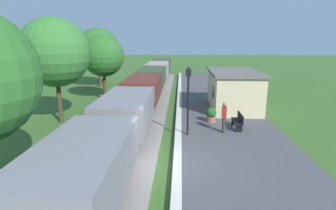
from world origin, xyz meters
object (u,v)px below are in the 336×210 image
(station_hut, at_px, (233,90))
(tree_trackside_far, at_px, (103,56))
(tree_trackside_mid, at_px, (55,52))
(freight_train, at_px, (148,83))
(tree_field_left, at_px, (98,50))
(lamp_post_near, at_px, (188,88))
(bench_near_hut, at_px, (238,121))
(person_waiting, at_px, (224,116))
(potted_planter, at_px, (211,115))

(station_hut, bearing_deg, tree_trackside_far, 162.10)
(station_hut, bearing_deg, tree_trackside_mid, -164.33)
(freight_train, bearing_deg, tree_trackside_mid, -123.82)
(tree_trackside_far, distance_m, tree_field_left, 7.26)
(freight_train, relative_size, tree_trackside_far, 6.94)
(station_hut, bearing_deg, freight_train, 149.62)
(tree_trackside_mid, height_order, tree_field_left, tree_trackside_mid)
(lamp_post_near, relative_size, tree_trackside_mid, 0.56)
(freight_train, xyz_separation_m, tree_field_left, (-6.27, 6.26, 2.68))
(freight_train, height_order, lamp_post_near, lamp_post_near)
(tree_trackside_far, bearing_deg, tree_trackside_mid, -98.98)
(bench_near_hut, xyz_separation_m, lamp_post_near, (-2.94, -1.14, 2.08))
(lamp_post_near, height_order, tree_trackside_mid, tree_trackside_mid)
(person_waiting, xyz_separation_m, tree_trackside_mid, (-10.16, 2.20, 3.30))
(station_hut, height_order, lamp_post_near, lamp_post_near)
(bench_near_hut, bearing_deg, station_hut, 83.25)
(tree_field_left, bearing_deg, station_hut, -38.09)
(person_waiting, relative_size, potted_planter, 1.87)
(tree_trackside_far, bearing_deg, freight_train, 8.39)
(station_hut, distance_m, lamp_post_near, 6.97)
(station_hut, bearing_deg, person_waiting, -105.40)
(lamp_post_near, bearing_deg, potted_planter, 57.11)
(tree_trackside_mid, relative_size, tree_trackside_far, 1.17)
(station_hut, distance_m, tree_trackside_mid, 12.44)
(bench_near_hut, height_order, potted_planter, potted_planter)
(tree_trackside_mid, height_order, tree_trackside_far, tree_trackside_mid)
(tree_trackside_mid, xyz_separation_m, tree_field_left, (-1.41, 13.52, -0.41))
(tree_trackside_far, relative_size, tree_field_left, 0.87)
(potted_planter, bearing_deg, tree_trackside_mid, 178.30)
(freight_train, relative_size, lamp_post_near, 10.59)
(freight_train, distance_m, tree_trackside_mid, 9.27)
(lamp_post_near, height_order, tree_field_left, tree_field_left)
(person_waiting, bearing_deg, station_hut, -100.12)
(tree_trackside_mid, bearing_deg, tree_trackside_far, 81.02)
(person_waiting, bearing_deg, tree_field_left, -48.37)
(potted_planter, xyz_separation_m, tree_trackside_mid, (-9.69, 0.29, 3.76))
(bench_near_hut, height_order, tree_field_left, tree_field_left)
(bench_near_hut, bearing_deg, tree_trackside_mid, 172.30)
(lamp_post_near, xyz_separation_m, tree_trackside_mid, (-8.16, 2.64, 1.68))
(freight_train, bearing_deg, tree_field_left, 135.05)
(bench_near_hut, xyz_separation_m, tree_trackside_far, (-10.04, 8.20, 3.13))
(station_hut, distance_m, person_waiting, 5.69)
(bench_near_hut, bearing_deg, potted_planter, 139.30)
(station_hut, relative_size, tree_trackside_far, 1.03)
(lamp_post_near, bearing_deg, freight_train, 108.43)
(freight_train, distance_m, tree_trackside_far, 4.56)
(freight_train, xyz_separation_m, bench_near_hut, (6.23, -8.76, -0.68))
(lamp_post_near, bearing_deg, bench_near_hut, 21.29)
(bench_near_hut, height_order, lamp_post_near, lamp_post_near)
(potted_planter, relative_size, tree_trackside_far, 0.16)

